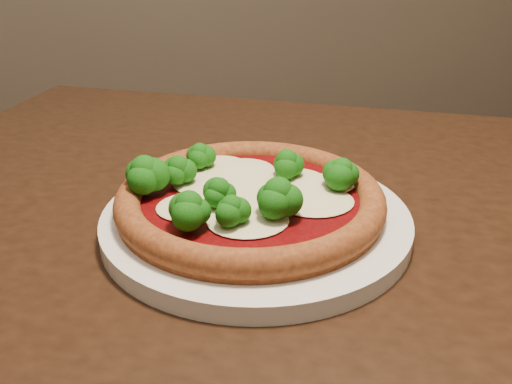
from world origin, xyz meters
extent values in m
cube|color=black|center=(0.20, 0.01, 0.73)|extent=(1.39, 1.27, 0.04)
cylinder|color=black|center=(-0.11, 0.58, 0.35)|extent=(0.06, 0.06, 0.71)
cylinder|color=silver|center=(0.12, 0.06, 0.76)|extent=(0.30, 0.30, 0.02)
cylinder|color=brown|center=(0.12, 0.06, 0.77)|extent=(0.26, 0.26, 0.01)
torus|color=brown|center=(0.12, 0.06, 0.78)|extent=(0.26, 0.26, 0.03)
cylinder|color=#5F0407|center=(0.12, 0.06, 0.78)|extent=(0.21, 0.21, 0.00)
ellipsoid|color=beige|center=(0.06, 0.05, 0.78)|extent=(0.07, 0.06, 0.01)
ellipsoid|color=beige|center=(0.12, 0.13, 0.78)|extent=(0.07, 0.06, 0.01)
ellipsoid|color=beige|center=(0.10, 0.14, 0.78)|extent=(0.06, 0.05, 0.00)
ellipsoid|color=beige|center=(0.20, 0.07, 0.78)|extent=(0.06, 0.05, 0.00)
ellipsoid|color=beige|center=(0.16, 0.09, 0.78)|extent=(0.08, 0.07, 0.01)
ellipsoid|color=beige|center=(0.08, 0.10, 0.78)|extent=(0.07, 0.06, 0.01)
ellipsoid|color=beige|center=(0.11, 0.07, 0.78)|extent=(0.09, 0.09, 0.01)
ellipsoid|color=beige|center=(0.17, 0.04, 0.78)|extent=(0.08, 0.07, 0.01)
ellipsoid|color=beige|center=(0.10, 0.01, 0.78)|extent=(0.07, 0.07, 0.01)
ellipsoid|color=beige|center=(0.06, 0.05, 0.78)|extent=(0.07, 0.06, 0.01)
ellipsoid|color=#1A7713|center=(0.05, 0.01, 0.81)|extent=(0.04, 0.04, 0.04)
ellipsoid|color=#1A7713|center=(0.02, 0.09, 0.81)|extent=(0.05, 0.05, 0.04)
ellipsoid|color=#1A7713|center=(0.13, 0.01, 0.81)|extent=(0.05, 0.05, 0.04)
ellipsoid|color=#1A7713|center=(0.08, 0.04, 0.80)|extent=(0.04, 0.04, 0.03)
ellipsoid|color=#1A7713|center=(0.09, 0.01, 0.80)|extent=(0.03, 0.03, 0.03)
ellipsoid|color=#1A7713|center=(0.16, 0.09, 0.80)|extent=(0.04, 0.04, 0.03)
ellipsoid|color=#1A7713|center=(0.05, 0.10, 0.80)|extent=(0.04, 0.04, 0.03)
ellipsoid|color=#1A7713|center=(0.07, 0.14, 0.80)|extent=(0.03, 0.03, 0.03)
ellipsoid|color=#1A7713|center=(0.21, 0.06, 0.80)|extent=(0.04, 0.04, 0.03)
camera|label=1|loc=(0.03, -0.42, 1.03)|focal=40.00mm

